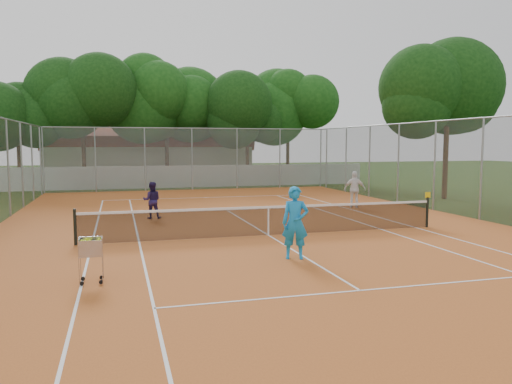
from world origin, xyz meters
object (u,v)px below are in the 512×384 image
object	(u,v)px
ball_hopper	(91,259)
tennis_net	(268,220)
player_far_right	(355,189)
clubhouse	(149,153)
player_far_left	(152,200)
player_near	(295,223)

from	to	relation	value
ball_hopper	tennis_net	bearing A→B (deg)	35.85
player_far_right	ball_hopper	size ratio (longest dim) A/B	1.61
clubhouse	player_far_right	xyz separation A→B (m)	(7.99, -23.22, -1.33)
player_far_left	ball_hopper	xyz separation A→B (m)	(-1.88, -9.11, -0.21)
player_far_left	player_far_right	size ratio (longest dim) A/B	0.86
player_far_left	player_far_right	distance (m)	9.44
tennis_net	player_near	world-z (taller)	player_near
player_near	ball_hopper	bearing A→B (deg)	-151.29
tennis_net	clubhouse	xyz separation A→B (m)	(-2.00, 29.00, 1.69)
player_near	tennis_net	bearing A→B (deg)	102.40
clubhouse	ball_hopper	bearing A→B (deg)	-95.62
ball_hopper	clubhouse	bearing A→B (deg)	80.82
player_far_left	player_far_right	xyz separation A→B (m)	(9.39, 1.01, 0.12)
clubhouse	player_far_right	world-z (taller)	clubhouse
player_far_right	ball_hopper	xyz separation A→B (m)	(-11.27, -10.12, -0.32)
tennis_net	ball_hopper	bearing A→B (deg)	-140.59
tennis_net	player_far_left	size ratio (longest dim) A/B	8.09
tennis_net	player_far_right	world-z (taller)	player_far_right
clubhouse	player_far_right	size ratio (longest dim) A/B	9.62
ball_hopper	player_near	bearing A→B (deg)	7.74
player_far_left	ball_hopper	size ratio (longest dim) A/B	1.39
tennis_net	ball_hopper	xyz separation A→B (m)	(-5.28, -4.34, 0.04)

